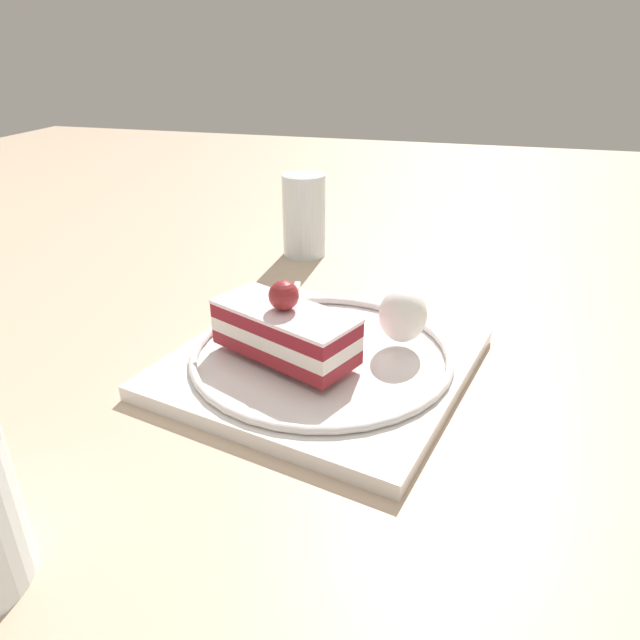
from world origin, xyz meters
name	(u,v)px	position (x,y,z in m)	size (l,w,h in m)	color
ground_plane	(330,370)	(0.00, 0.00, 0.00)	(2.40, 2.40, 0.00)	#C4A88C
dessert_plate	(320,362)	(0.00, 0.01, 0.01)	(0.28, 0.28, 0.02)	white
cake_slice	(285,329)	(-0.01, 0.04, 0.04)	(0.10, 0.14, 0.07)	maroon
whipped_cream_dollop	(403,315)	(0.03, -0.06, 0.04)	(0.04, 0.04, 0.05)	white
fork	(289,308)	(0.07, 0.06, 0.02)	(0.12, 0.03, 0.00)	silver
drink_glass_near	(304,220)	(0.28, 0.11, 0.05)	(0.06, 0.06, 0.10)	silver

